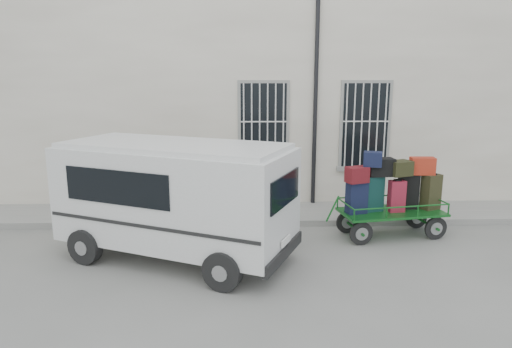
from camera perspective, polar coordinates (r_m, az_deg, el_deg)
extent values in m
plane|color=slate|center=(9.74, 4.06, -9.18)|extent=(80.00, 80.00, 0.00)
cube|color=beige|center=(14.56, 2.11, 10.08)|extent=(24.00, 5.00, 6.00)
cylinder|color=black|center=(12.11, 7.43, 8.59)|extent=(0.11, 0.11, 5.60)
cube|color=black|center=(12.08, 0.94, 6.06)|extent=(1.20, 0.08, 2.20)
cube|color=gray|center=(12.24, 0.93, 0.65)|extent=(1.45, 0.22, 0.12)
cube|color=black|center=(12.50, 13.48, 5.93)|extent=(1.20, 0.08, 2.20)
cube|color=gray|center=(12.65, 13.24, 0.70)|extent=(1.45, 0.22, 0.12)
cube|color=gray|center=(11.78, 3.02, -4.93)|extent=(24.00, 1.70, 0.15)
cylinder|color=black|center=(10.04, 13.02, -7.26)|extent=(0.52, 0.15, 0.51)
cylinder|color=gray|center=(10.04, 13.02, -7.26)|extent=(0.29, 0.14, 0.28)
cylinder|color=black|center=(10.71, 11.31, -5.92)|extent=(0.52, 0.15, 0.51)
cylinder|color=gray|center=(10.71, 11.31, -5.92)|extent=(0.29, 0.14, 0.28)
cylinder|color=black|center=(10.85, 21.54, -6.33)|extent=(0.52, 0.15, 0.51)
cylinder|color=gray|center=(10.85, 21.54, -6.33)|extent=(0.29, 0.14, 0.28)
cylinder|color=black|center=(11.48, 19.45, -5.16)|extent=(0.52, 0.15, 0.51)
cylinder|color=gray|center=(11.48, 19.45, -5.16)|extent=(0.29, 0.14, 0.28)
cube|color=#145B1E|center=(10.65, 16.56, -4.57)|extent=(2.40, 1.39, 0.05)
cylinder|color=#145B1E|center=(10.05, 9.55, -4.31)|extent=(0.30, 0.09, 0.58)
cube|color=black|center=(10.19, 12.46, -2.88)|extent=(0.48, 0.36, 0.71)
cube|color=black|center=(10.10, 12.56, -0.86)|extent=(0.19, 0.15, 0.03)
cube|color=#0C2D25|center=(10.43, 14.43, -2.38)|extent=(0.48, 0.35, 0.80)
cube|color=black|center=(10.33, 14.55, -0.16)|extent=(0.19, 0.15, 0.03)
cube|color=maroon|center=(10.54, 17.17, -2.66)|extent=(0.37, 0.26, 0.70)
cube|color=black|center=(10.45, 17.29, -0.72)|extent=(0.15, 0.13, 0.03)
cube|color=black|center=(10.87, 18.48, -2.02)|extent=(0.43, 0.26, 0.80)
cube|color=black|center=(10.78, 18.63, 0.12)|extent=(0.19, 0.15, 0.03)
cube|color=#272B15|center=(10.99, 21.03, -2.08)|extent=(0.47, 0.41, 0.79)
cube|color=black|center=(10.90, 21.19, 0.02)|extent=(0.18, 0.16, 0.03)
cube|color=maroon|center=(10.01, 12.52, -0.08)|extent=(0.53, 0.44, 0.34)
cube|color=black|center=(10.36, 15.36, 0.84)|extent=(0.57, 0.37, 0.39)
cube|color=#2A2A15|center=(10.50, 17.53, 0.71)|extent=(0.58, 0.50, 0.33)
cube|color=#A0251D|center=(10.81, 20.08, 0.96)|extent=(0.54, 0.30, 0.38)
cube|color=black|center=(10.08, 14.40, 1.81)|extent=(0.44, 0.36, 0.32)
cube|color=white|center=(8.97, -10.05, -2.52)|extent=(4.86, 3.58, 1.82)
cube|color=white|center=(8.78, -10.28, 3.50)|extent=(4.61, 3.36, 0.10)
cube|color=black|center=(10.23, -20.64, 0.74)|extent=(0.85, 1.60, 0.76)
cube|color=black|center=(8.49, -17.10, -1.61)|extent=(2.05, 0.95, 0.63)
cube|color=black|center=(7.95, 3.65, -2.02)|extent=(0.62, 1.31, 0.56)
cube|color=black|center=(8.31, 3.48, -9.82)|extent=(0.86, 1.75, 0.22)
cube|color=white|center=(8.22, 3.77, -8.35)|extent=(0.20, 0.40, 0.12)
cylinder|color=black|center=(9.43, -20.57, -8.47)|extent=(0.72, 0.48, 0.69)
cylinder|color=black|center=(10.78, -13.83, -5.44)|extent=(0.72, 0.48, 0.69)
cylinder|color=black|center=(7.83, -4.21, -12.00)|extent=(0.72, 0.48, 0.69)
cylinder|color=black|center=(9.41, 0.92, -7.70)|extent=(0.72, 0.48, 0.69)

